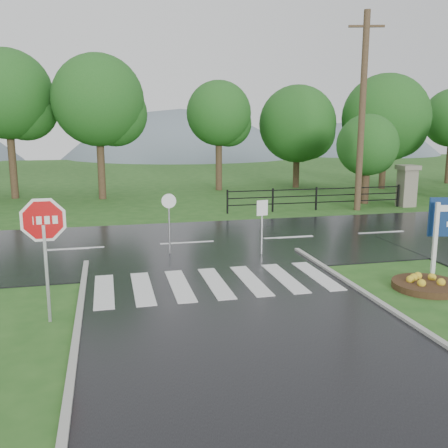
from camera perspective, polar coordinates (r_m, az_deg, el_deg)
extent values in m
plane|color=#27571D|center=(9.40, 5.84, -16.20)|extent=(120.00, 120.00, 0.00)
cube|color=black|center=(18.59, -4.24, -2.28)|extent=(90.00, 8.00, 0.04)
cube|color=silver|center=(13.55, -13.54, -7.44)|extent=(0.50, 2.80, 0.02)
cube|color=silver|center=(13.58, -9.29, -7.24)|extent=(0.50, 2.80, 0.02)
cube|color=silver|center=(13.67, -5.08, -7.00)|extent=(0.50, 2.80, 0.02)
cube|color=silver|center=(13.84, -0.95, -6.73)|extent=(0.50, 2.80, 0.02)
cube|color=silver|center=(14.08, 3.06, -6.44)|extent=(0.50, 2.80, 0.02)
cube|color=silver|center=(14.38, 6.91, -6.12)|extent=(0.50, 2.80, 0.02)
cube|color=silver|center=(14.74, 10.58, -5.80)|extent=(0.50, 2.80, 0.02)
cube|color=gray|center=(28.81, 20.15, 3.88)|extent=(0.80, 0.80, 2.00)
cube|color=#6B6659|center=(28.71, 20.30, 6.09)|extent=(1.00, 1.00, 0.24)
cube|color=black|center=(26.39, 10.47, 2.45)|extent=(9.50, 0.05, 0.05)
cube|color=black|center=(26.34, 10.50, 3.20)|extent=(9.50, 0.05, 0.05)
cube|color=black|center=(26.29, 10.53, 3.96)|extent=(9.50, 0.05, 0.05)
cube|color=black|center=(24.84, 0.39, 2.57)|extent=(0.08, 0.08, 1.20)
cube|color=black|center=(28.59, 19.26, 3.08)|extent=(0.08, 0.08, 1.20)
sphere|color=slate|center=(76.76, -4.65, -5.22)|extent=(48.00, 48.00, 48.00)
sphere|color=slate|center=(84.34, 14.46, -1.02)|extent=(36.00, 36.00, 36.00)
cube|color=#939399|center=(11.69, -19.58, -5.43)|extent=(0.07, 0.07, 2.21)
cylinder|color=white|center=(11.43, -19.97, 0.43)|extent=(1.33, 0.06, 1.33)
cylinder|color=red|center=(11.42, -19.97, 0.42)|extent=(1.15, 0.06, 1.15)
cube|color=silver|center=(15.91, 23.00, -1.50)|extent=(0.13, 0.13, 2.13)
cylinder|color=#332111|center=(14.57, 22.13, -6.53)|extent=(1.81, 1.81, 0.18)
cube|color=#939399|center=(16.75, 4.34, -0.67)|extent=(0.04, 0.04, 1.78)
cube|color=white|center=(16.59, 4.39, 1.84)|extent=(0.41, 0.12, 0.51)
cylinder|color=#939399|center=(16.88, -6.27, -0.30)|extent=(0.06, 0.06, 1.95)
cylinder|color=white|center=(16.71, -6.32, 2.63)|extent=(0.49, 0.07, 0.49)
cylinder|color=#473523|center=(26.58, 15.50, 12.07)|extent=(0.33, 0.33, 9.84)
cube|color=brown|center=(26.99, 15.98, 20.91)|extent=(1.72, 0.57, 0.11)
cylinder|color=#3D2B1C|center=(29.20, 15.87, 4.94)|extent=(0.42, 0.42, 2.73)
sphere|color=#195018|center=(29.07, 16.07, 8.68)|extent=(3.40, 3.40, 3.40)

